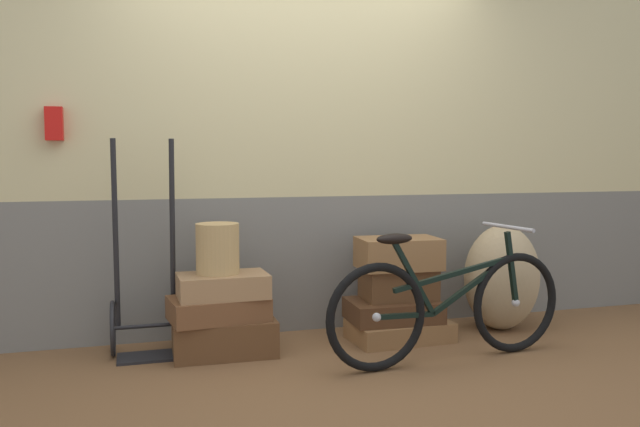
% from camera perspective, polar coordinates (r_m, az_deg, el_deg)
% --- Properties ---
extents(ground, '(9.77, 5.20, 0.06)m').
position_cam_1_polar(ground, '(3.85, 1.49, -13.46)').
color(ground, brown).
extents(station_building, '(7.77, 0.74, 2.78)m').
position_cam_1_polar(station_building, '(4.48, -1.73, 7.62)').
color(station_building, slate).
rests_on(station_building, ground).
extents(suitcase_0, '(0.62, 0.40, 0.22)m').
position_cam_1_polar(suitcase_0, '(4.02, -8.46, -10.67)').
color(suitcase_0, brown).
rests_on(suitcase_0, ground).
extents(suitcase_1, '(0.61, 0.42, 0.14)m').
position_cam_1_polar(suitcase_1, '(3.97, -8.96, -8.26)').
color(suitcase_1, brown).
rests_on(suitcase_1, suitcase_0).
extents(suitcase_2, '(0.53, 0.33, 0.14)m').
position_cam_1_polar(suitcase_2, '(3.93, -8.56, -6.30)').
color(suitcase_2, '#9E754C').
rests_on(suitcase_2, suitcase_1).
extents(suitcase_3, '(0.66, 0.43, 0.13)m').
position_cam_1_polar(suitcase_3, '(4.31, 7.03, -10.19)').
color(suitcase_3, olive).
rests_on(suitcase_3, ground).
extents(suitcase_4, '(0.59, 0.41, 0.14)m').
position_cam_1_polar(suitcase_4, '(4.29, 6.46, -8.47)').
color(suitcase_4, '#4C2D19').
rests_on(suitcase_4, suitcase_3).
extents(suitcase_5, '(0.48, 0.31, 0.20)m').
position_cam_1_polar(suitcase_5, '(4.30, 6.92, -6.15)').
color(suitcase_5, brown).
rests_on(suitcase_5, suitcase_4).
extents(suitcase_6, '(0.54, 0.37, 0.20)m').
position_cam_1_polar(suitcase_6, '(4.25, 6.93, -3.50)').
color(suitcase_6, olive).
rests_on(suitcase_6, suitcase_5).
extents(wicker_basket, '(0.26, 0.26, 0.30)m').
position_cam_1_polar(wicker_basket, '(3.91, -9.02, -3.07)').
color(wicker_basket, tan).
rests_on(wicker_basket, suitcase_2).
extents(luggage_trolley, '(0.42, 0.39, 1.30)m').
position_cam_1_polar(luggage_trolley, '(4.08, -15.09, -8.04)').
color(luggage_trolley, black).
rests_on(luggage_trolley, ground).
extents(burlap_sack, '(0.53, 0.45, 0.73)m').
position_cam_1_polar(burlap_sack, '(4.66, 15.74, -5.44)').
color(burlap_sack, tan).
rests_on(burlap_sack, ground).
extents(bicycle, '(1.56, 0.46, 0.79)m').
position_cam_1_polar(bicycle, '(3.86, 11.27, -7.97)').
color(bicycle, black).
rests_on(bicycle, ground).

